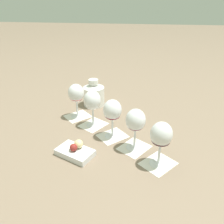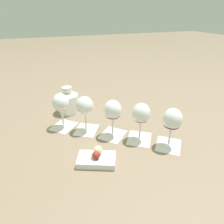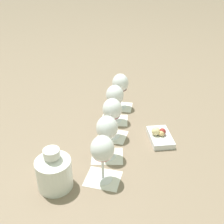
{
  "view_description": "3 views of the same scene",
  "coord_description": "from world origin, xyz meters",
  "px_view_note": "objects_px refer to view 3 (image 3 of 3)",
  "views": [
    {
      "loc": [
        0.86,
        0.12,
        0.56
      ],
      "look_at": [
        -0.0,
        0.0,
        0.12
      ],
      "focal_mm": 38.0,
      "sensor_mm": 36.0,
      "label": 1
    },
    {
      "loc": [
        0.71,
        -0.28,
        0.51
      ],
      "look_at": [
        -0.0,
        0.0,
        0.12
      ],
      "focal_mm": 32.0,
      "sensor_mm": 36.0,
      "label": 2
    },
    {
      "loc": [
        -0.5,
        -0.8,
        0.67
      ],
      "look_at": [
        -0.0,
        0.0,
        0.12
      ],
      "focal_mm": 45.0,
      "sensor_mm": 36.0,
      "label": 3
    }
  ],
  "objects_px": {
    "ceramic_vase": "(54,171)",
    "snack_dish": "(160,136)",
    "wine_glass_2": "(111,111)",
    "wine_glass_4": "(120,85)",
    "wine_glass_1": "(107,130)",
    "wine_glass_0": "(102,151)",
    "wine_glass_3": "(115,97)"
  },
  "relations": [
    {
      "from": "ceramic_vase",
      "to": "snack_dish",
      "type": "distance_m",
      "value": 0.46
    },
    {
      "from": "wine_glass_2",
      "to": "wine_glass_4",
      "type": "distance_m",
      "value": 0.25
    },
    {
      "from": "wine_glass_4",
      "to": "ceramic_vase",
      "type": "distance_m",
      "value": 0.58
    },
    {
      "from": "wine_glass_4",
      "to": "snack_dish",
      "type": "height_order",
      "value": "wine_glass_4"
    },
    {
      "from": "wine_glass_1",
      "to": "snack_dish",
      "type": "height_order",
      "value": "wine_glass_1"
    },
    {
      "from": "wine_glass_0",
      "to": "ceramic_vase",
      "type": "distance_m",
      "value": 0.17
    },
    {
      "from": "snack_dish",
      "to": "wine_glass_2",
      "type": "bearing_deg",
      "value": 141.02
    },
    {
      "from": "wine_glass_2",
      "to": "snack_dish",
      "type": "height_order",
      "value": "wine_glass_2"
    },
    {
      "from": "wine_glass_0",
      "to": "snack_dish",
      "type": "relative_size",
      "value": 1.05
    },
    {
      "from": "wine_glass_3",
      "to": "ceramic_vase",
      "type": "distance_m",
      "value": 0.45
    },
    {
      "from": "wine_glass_0",
      "to": "snack_dish",
      "type": "xyz_separation_m",
      "value": [
        0.31,
        0.07,
        -0.1
      ]
    },
    {
      "from": "wine_glass_1",
      "to": "snack_dish",
      "type": "distance_m",
      "value": 0.26
    },
    {
      "from": "snack_dish",
      "to": "wine_glass_1",
      "type": "bearing_deg",
      "value": 174.44
    },
    {
      "from": "wine_glass_3",
      "to": "wine_glass_2",
      "type": "bearing_deg",
      "value": -128.6
    },
    {
      "from": "wine_glass_2",
      "to": "snack_dish",
      "type": "xyz_separation_m",
      "value": [
        0.15,
        -0.12,
        -0.1
      ]
    },
    {
      "from": "wine_glass_2",
      "to": "wine_glass_4",
      "type": "bearing_deg",
      "value": 48.67
    },
    {
      "from": "wine_glass_1",
      "to": "wine_glass_3",
      "type": "distance_m",
      "value": 0.25
    },
    {
      "from": "wine_glass_3",
      "to": "snack_dish",
      "type": "bearing_deg",
      "value": -71.27
    },
    {
      "from": "wine_glass_2",
      "to": "ceramic_vase",
      "type": "xyz_separation_m",
      "value": [
        -0.3,
        -0.14,
        -0.06
      ]
    },
    {
      "from": "wine_glass_1",
      "to": "ceramic_vase",
      "type": "distance_m",
      "value": 0.23
    },
    {
      "from": "wine_glass_0",
      "to": "wine_glass_2",
      "type": "distance_m",
      "value": 0.25
    },
    {
      "from": "wine_glass_3",
      "to": "snack_dish",
      "type": "distance_m",
      "value": 0.26
    },
    {
      "from": "wine_glass_0",
      "to": "wine_glass_2",
      "type": "bearing_deg",
      "value": 51.92
    },
    {
      "from": "wine_glass_0",
      "to": "wine_glass_3",
      "type": "distance_m",
      "value": 0.37
    },
    {
      "from": "wine_glass_3",
      "to": "wine_glass_4",
      "type": "bearing_deg",
      "value": 45.97
    },
    {
      "from": "ceramic_vase",
      "to": "snack_dish",
      "type": "xyz_separation_m",
      "value": [
        0.45,
        0.02,
        -0.05
      ]
    },
    {
      "from": "ceramic_vase",
      "to": "snack_dish",
      "type": "relative_size",
      "value": 0.91
    },
    {
      "from": "wine_glass_2",
      "to": "ceramic_vase",
      "type": "height_order",
      "value": "wine_glass_2"
    },
    {
      "from": "ceramic_vase",
      "to": "wine_glass_3",
      "type": "bearing_deg",
      "value": 32.24
    },
    {
      "from": "wine_glass_1",
      "to": "wine_glass_3",
      "type": "height_order",
      "value": "same"
    },
    {
      "from": "wine_glass_2",
      "to": "ceramic_vase",
      "type": "distance_m",
      "value": 0.34
    },
    {
      "from": "wine_glass_3",
      "to": "ceramic_vase",
      "type": "bearing_deg",
      "value": -147.76
    }
  ]
}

